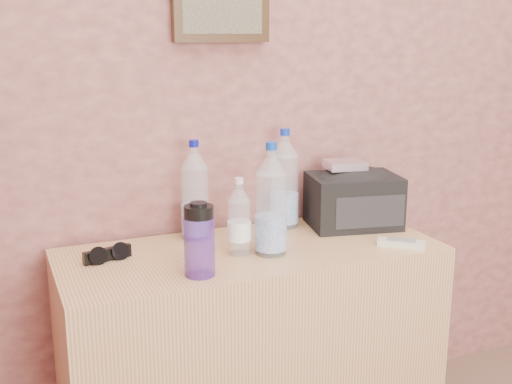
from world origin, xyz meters
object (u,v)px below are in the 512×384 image
Objects in this scene: nalgene_bottle at (199,240)px; toiletry_bag at (353,197)px; pet_large_b at (195,195)px; pet_large_d at (271,205)px; pet_large_c at (284,184)px; ac_remote at (401,244)px; pet_small at (239,221)px; dresser at (251,356)px; foil_packet at (345,165)px; sunglasses at (107,254)px.

toiletry_bag is at bearing 20.76° from nalgene_bottle.
pet_large_d is (0.15, -0.22, 0.01)m from pet_large_b.
pet_large_c reaches higher than nalgene_bottle.
nalgene_bottle reaches higher than ac_remote.
pet_large_d is 0.10m from pet_small.
pet_large_b is (-0.12, 0.16, 0.48)m from dresser.
pet_large_c is 0.50m from nalgene_bottle.
foil_packet reaches higher than toiletry_bag.
toiletry_bag is (0.51, -0.08, -0.04)m from pet_large_b.
pet_large_b is at bearing 74.13° from nalgene_bottle.
pet_large_b is 2.20× the size of sunglasses.
pet_large_b is at bearing -179.24° from pet_large_c.
pet_large_d reaches higher than pet_small.
dresser is at bearing 122.30° from pet_large_d.
pet_small is (-0.23, -0.19, -0.04)m from pet_large_c.
pet_large_b is 0.94× the size of pet_large_d.
toiletry_bag is (0.39, 0.09, 0.44)m from dresser.
nalgene_bottle is at bearing -145.03° from dresser.
dresser is 0.67m from foil_packet.
pet_large_b reaches higher than dresser.
toiletry_bag is (0.44, 0.11, -0.00)m from pet_small.
pet_large_d reaches higher than foil_packet.
pet_large_c is (0.30, 0.00, 0.01)m from pet_large_b.
pet_large_b is at bearing -177.14° from toiletry_bag.
toiletry_bag is at bearing 12.19° from dresser.
pet_small reaches higher than sunglasses.
pet_small is (-0.08, 0.03, -0.05)m from pet_large_d.
sunglasses is 0.79m from foil_packet.
dresser is at bearing -156.41° from toiletry_bag.
foil_packet is (-0.05, 0.25, 0.19)m from ac_remote.
sunglasses is (-0.36, 0.09, -0.08)m from pet_small.
pet_large_c is at bearing 41.71° from dresser.
pet_large_b reaches higher than nalgene_bottle.
sunglasses is at bearing -167.04° from toiletry_bag.
nalgene_bottle is (-0.20, -0.14, 0.44)m from dresser.
pet_small is 0.19m from nalgene_bottle.
ac_remote is at bearing -15.63° from pet_small.
nalgene_bottle is at bearing -157.34° from foil_packet.
pet_large_d reaches higher than pet_large_c.
nalgene_bottle is 0.30m from sunglasses.
pet_large_b reaches higher than foil_packet.
ac_remote is 0.49× the size of toiletry_bag.
dresser is 0.49m from pet_large_d.
pet_small is at bearing -27.77° from sunglasses.
pet_large_c is 0.23m from toiletry_bag.
nalgene_bottle is 0.62m from foil_packet.
pet_large_c is at bearing 39.47° from pet_small.
pet_large_c is at bearing 56.49° from pet_large_d.
sunglasses is 1.14× the size of foil_packet.
foil_packet is (0.57, 0.24, 0.11)m from nalgene_bottle.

